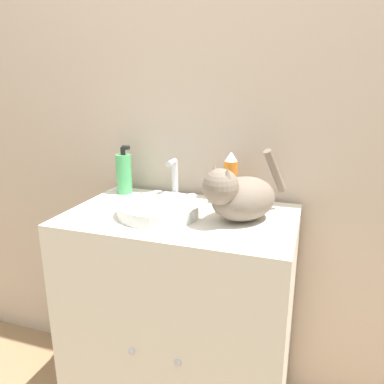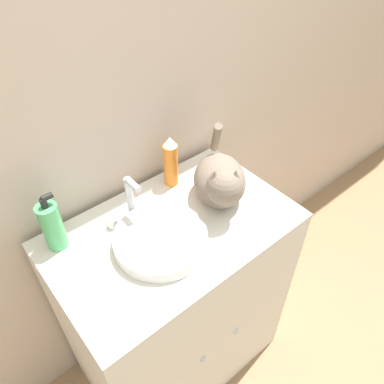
{
  "view_description": "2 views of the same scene",
  "coord_description": "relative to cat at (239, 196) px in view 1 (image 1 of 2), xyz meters",
  "views": [
    {
      "loc": [
        0.43,
        -0.91,
        1.33
      ],
      "look_at": [
        0.06,
        0.2,
        0.99
      ],
      "focal_mm": 35.0,
      "sensor_mm": 36.0,
      "label": 1
    },
    {
      "loc": [
        -0.47,
        -0.41,
        1.78
      ],
      "look_at": [
        0.06,
        0.23,
        1.03
      ],
      "focal_mm": 35.0,
      "sensor_mm": 36.0,
      "label": 2
    }
  ],
  "objects": [
    {
      "name": "sink_basin",
      "position": [
        -0.27,
        -0.03,
        -0.07
      ],
      "size": [
        0.29,
        0.29,
        0.04
      ],
      "color": "silver",
      "rests_on": "vanity_cabinet"
    },
    {
      "name": "faucet",
      "position": [
        -0.27,
        0.12,
        -0.02
      ],
      "size": [
        0.18,
        0.08,
        0.17
      ],
      "color": "silver",
      "rests_on": "vanity_cabinet"
    },
    {
      "name": "spray_bottle",
      "position": [
        -0.07,
        0.18,
        0.01
      ],
      "size": [
        0.05,
        0.05,
        0.2
      ],
      "color": "orange",
      "rests_on": "vanity_cabinet"
    },
    {
      "name": "soap_bottle",
      "position": [
        -0.51,
        0.17,
        -0.0
      ],
      "size": [
        0.06,
        0.06,
        0.2
      ],
      "color": "#4CB266",
      "rests_on": "vanity_cabinet"
    },
    {
      "name": "vanity_cabinet",
      "position": [
        -0.21,
        -0.0,
        -0.53
      ],
      "size": [
        0.8,
        0.51,
        0.89
      ],
      "color": "silver",
      "rests_on": "ground_plane"
    },
    {
      "name": "cat",
      "position": [
        0.0,
        0.0,
        0.0
      ],
      "size": [
        0.28,
        0.33,
        0.23
      ],
      "rotation": [
        0.0,
        0.0,
        -2.21
      ],
      "color": "#7A6B5B",
      "rests_on": "vanity_cabinet"
    },
    {
      "name": "wall_back",
      "position": [
        -0.21,
        0.29,
        0.27
      ],
      "size": [
        6.0,
        0.05,
        2.5
      ],
      "color": "#C6B29E",
      "rests_on": "ground_plane"
    }
  ]
}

